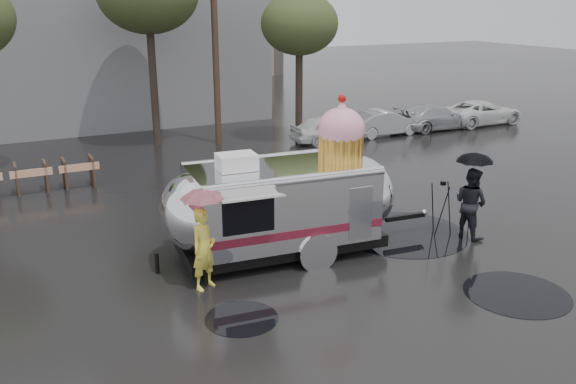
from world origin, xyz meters
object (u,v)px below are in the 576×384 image
airstream_trailer (284,200)px  person_left (204,249)px  person_right (471,203)px  tripod (442,203)px

airstream_trailer → person_left: bearing=-153.8°
person_left → airstream_trailer: bearing=-4.8°
person_right → airstream_trailer: bearing=65.2°
person_left → tripod: size_ratio=1.24×
person_left → person_right: size_ratio=0.97×
airstream_trailer → person_left: airstream_trailer is taller
airstream_trailer → person_right: 5.10m
airstream_trailer → person_right: size_ratio=3.87×
person_right → tripod: 0.75m
airstream_trailer → person_right: (4.93, -1.22, -0.45)m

